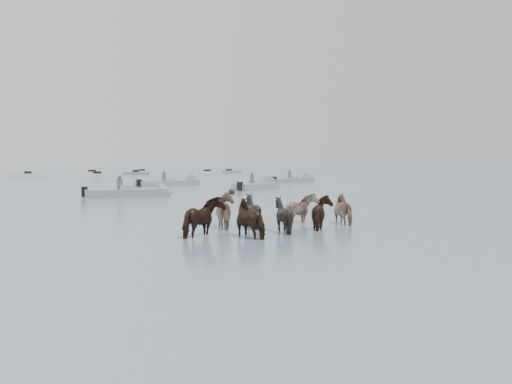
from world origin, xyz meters
TOP-DOWN VIEW (x-y plane):
  - ground at (0.00, 0.00)m, footprint 400.00×400.00m
  - pony_herd at (-1.39, 1.76)m, footprint 7.00×3.64m
  - swimming_pony at (8.82, 18.26)m, footprint 0.72×0.44m
  - motorboat_b at (2.79, 19.42)m, footprint 5.49×3.09m
  - motorboat_c at (13.02, 32.84)m, footprint 6.94×2.61m
  - motorboat_d at (14.79, 22.59)m, footprint 5.50×3.50m
  - motorboat_e at (27.30, 31.95)m, footprint 5.57×1.63m

SIDE VIEW (x-z plane):
  - ground at x=0.00m, z-range 0.00..0.00m
  - swimming_pony at x=8.82m, z-range -0.12..0.32m
  - motorboat_c at x=13.02m, z-range -0.74..1.18m
  - motorboat_e at x=27.30m, z-range -0.73..1.19m
  - motorboat_d at x=14.79m, z-range -0.73..1.19m
  - motorboat_b at x=2.79m, z-range -0.73..1.19m
  - pony_herd at x=-1.39m, z-range -0.25..1.08m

